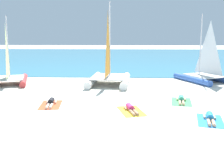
# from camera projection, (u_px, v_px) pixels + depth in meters

# --- Properties ---
(ground_plane) EXTENTS (120.00, 120.00, 0.00)m
(ground_plane) POSITION_uv_depth(u_px,v_px,m) (114.00, 78.00, 22.58)
(ground_plane) COLOR silver
(ocean_water) EXTENTS (120.00, 40.00, 0.05)m
(ocean_water) POSITION_uv_depth(u_px,v_px,m) (118.00, 57.00, 42.40)
(ocean_water) COLOR teal
(ocean_water) RESTS_ON ground
(sailboat_blue) EXTENTS (4.18, 4.91, 5.45)m
(sailboat_blue) POSITION_uv_depth(u_px,v_px,m) (204.00, 72.00, 20.85)
(sailboat_blue) COLOR blue
(sailboat_blue) RESTS_ON ground
(sailboat_red) EXTENTS (3.72, 4.64, 5.25)m
(sailboat_red) POSITION_uv_depth(u_px,v_px,m) (9.00, 74.00, 19.80)
(sailboat_red) COLOR #CC3838
(sailboat_red) RESTS_ON ground
(sailboat_white) EXTENTS (3.41, 5.03, 6.30)m
(sailboat_white) POSITION_uv_depth(u_px,v_px,m) (109.00, 72.00, 19.79)
(sailboat_white) COLOR white
(sailboat_white) RESTS_ON ground
(towel_leftmost) EXTENTS (1.32, 2.02, 0.01)m
(towel_leftmost) POSITION_uv_depth(u_px,v_px,m) (51.00, 105.00, 14.15)
(towel_leftmost) COLOR #EA5933
(towel_leftmost) RESTS_ON ground
(sunbather_leftmost) EXTENTS (0.60, 1.57, 0.30)m
(sunbather_leftmost) POSITION_uv_depth(u_px,v_px,m) (51.00, 102.00, 14.19)
(sunbather_leftmost) COLOR black
(sunbather_leftmost) RESTS_ON towel_leftmost
(towel_center_left) EXTENTS (1.55, 2.12, 0.01)m
(towel_center_left) POSITION_uv_depth(u_px,v_px,m) (131.00, 111.00, 13.02)
(towel_center_left) COLOR yellow
(towel_center_left) RESTS_ON ground
(sunbather_center_left) EXTENTS (0.78, 1.55, 0.30)m
(sunbather_center_left) POSITION_uv_depth(u_px,v_px,m) (131.00, 108.00, 13.06)
(sunbather_center_left) COLOR #D83372
(sunbather_center_left) RESTS_ON towel_center_left
(towel_center_right) EXTENTS (1.44, 2.07, 0.01)m
(towel_center_right) POSITION_uv_depth(u_px,v_px,m) (181.00, 102.00, 14.79)
(towel_center_right) COLOR #4CB266
(towel_center_right) RESTS_ON ground
(sunbather_center_right) EXTENTS (0.69, 1.56, 0.30)m
(sunbather_center_right) POSITION_uv_depth(u_px,v_px,m) (181.00, 99.00, 14.83)
(sunbather_center_right) COLOR #3FB28C
(sunbather_center_right) RESTS_ON towel_center_right
(towel_rightmost) EXTENTS (1.51, 2.10, 0.01)m
(towel_rightmost) POSITION_uv_depth(u_px,v_px,m) (210.00, 121.00, 11.60)
(towel_rightmost) COLOR #338CD8
(towel_rightmost) RESTS_ON ground
(sunbather_rightmost) EXTENTS (0.75, 1.56, 0.30)m
(sunbather_rightmost) POSITION_uv_depth(u_px,v_px,m) (210.00, 118.00, 11.64)
(sunbather_rightmost) COLOR #268CCC
(sunbather_rightmost) RESTS_ON towel_rightmost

